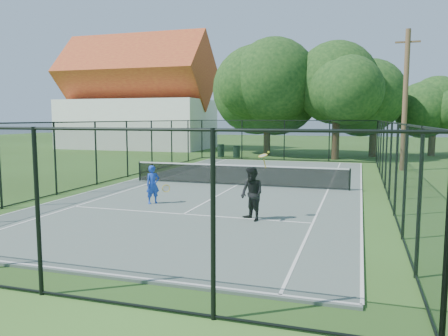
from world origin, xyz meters
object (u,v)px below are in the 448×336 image
(trash_bin_left, at_px, (221,150))
(utility_pole, at_px, (405,100))
(player_black, at_px, (252,194))
(trash_bin_right, at_px, (237,152))
(tennis_net, at_px, (237,174))
(player_blue, at_px, (153,185))

(trash_bin_left, bearing_deg, utility_pole, -22.58)
(trash_bin_left, height_order, player_black, player_black)
(utility_pole, height_order, player_black, utility_pole)
(trash_bin_right, relative_size, utility_pole, 0.11)
(trash_bin_right, distance_m, utility_pole, 13.50)
(trash_bin_left, xyz_separation_m, utility_pole, (13.26, -5.52, 3.70))
(tennis_net, xyz_separation_m, trash_bin_right, (-4.02, 14.25, -0.10))
(trash_bin_left, bearing_deg, tennis_net, -69.52)
(trash_bin_left, xyz_separation_m, player_black, (7.72, -21.07, 0.36))
(trash_bin_right, bearing_deg, trash_bin_left, 169.22)
(player_black, bearing_deg, trash_bin_left, 110.12)
(utility_pole, xyz_separation_m, player_black, (-5.54, -15.56, -3.35))
(trash_bin_right, xyz_separation_m, utility_pole, (11.86, -5.25, 3.74))
(trash_bin_left, distance_m, player_black, 22.44)
(trash_bin_right, height_order, utility_pole, utility_pole)
(trash_bin_right, bearing_deg, player_blue, -83.28)
(tennis_net, relative_size, trash_bin_right, 10.62)
(player_blue, bearing_deg, trash_bin_left, 100.64)
(utility_pole, relative_size, player_black, 4.03)
(player_black, bearing_deg, utility_pole, 70.39)
(utility_pole, bearing_deg, tennis_net, -131.06)
(utility_pole, bearing_deg, trash_bin_right, 156.13)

